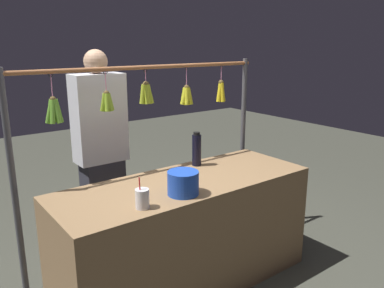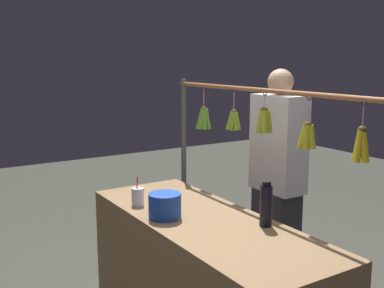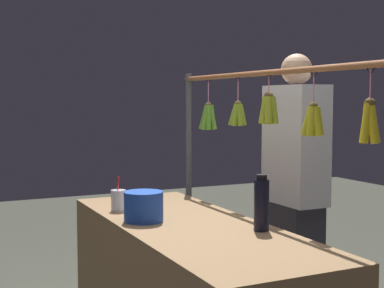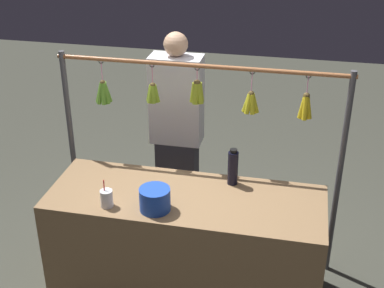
% 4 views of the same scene
% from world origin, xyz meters
% --- Properties ---
extents(ground_plane, '(12.00, 12.00, 0.00)m').
position_xyz_m(ground_plane, '(0.00, 0.00, 0.00)').
color(ground_plane, '#424338').
extents(market_counter, '(1.95, 0.71, 0.85)m').
position_xyz_m(market_counter, '(0.00, 0.00, 0.42)').
color(market_counter, olive).
rests_on(market_counter, ground).
extents(display_rack, '(2.17, 0.12, 1.68)m').
position_xyz_m(display_rack, '(0.01, -0.49, 1.19)').
color(display_rack, '#4C4C51').
rests_on(display_rack, ground).
extents(water_bottle, '(0.07, 0.07, 0.28)m').
position_xyz_m(water_bottle, '(-0.30, -0.24, 0.98)').
color(water_bottle, black).
rests_on(water_bottle, market_counter).
extents(blue_bucket, '(0.21, 0.21, 0.16)m').
position_xyz_m(blue_bucket, '(0.16, 0.20, 0.93)').
color(blue_bucket, blue).
rests_on(blue_bucket, market_counter).
extents(drink_cup, '(0.09, 0.09, 0.20)m').
position_xyz_m(drink_cup, '(0.49, 0.23, 0.91)').
color(drink_cup, silver).
rests_on(drink_cup, market_counter).
extents(vendor_person, '(0.42, 0.23, 1.77)m').
position_xyz_m(vendor_person, '(0.27, -0.85, 0.88)').
color(vendor_person, '#2D2D38').
rests_on(vendor_person, ground).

